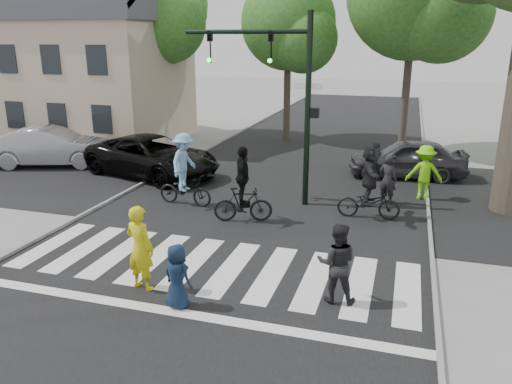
% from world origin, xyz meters
% --- Properties ---
extents(ground, '(120.00, 120.00, 0.00)m').
position_xyz_m(ground, '(0.00, 0.00, 0.00)').
color(ground, gray).
rests_on(ground, ground).
extents(road_stem, '(10.00, 70.00, 0.01)m').
position_xyz_m(road_stem, '(0.00, 5.00, 0.01)').
color(road_stem, black).
rests_on(road_stem, ground).
extents(road_cross, '(70.00, 10.00, 0.01)m').
position_xyz_m(road_cross, '(0.00, 8.00, 0.01)').
color(road_cross, black).
rests_on(road_cross, ground).
extents(curb_left, '(0.10, 70.00, 0.10)m').
position_xyz_m(curb_left, '(-5.05, 5.00, 0.05)').
color(curb_left, gray).
rests_on(curb_left, ground).
extents(curb_right, '(0.10, 70.00, 0.10)m').
position_xyz_m(curb_right, '(5.05, 5.00, 0.05)').
color(curb_right, gray).
rests_on(curb_right, ground).
extents(crosswalk, '(10.00, 3.85, 0.01)m').
position_xyz_m(crosswalk, '(0.00, 0.66, 0.01)').
color(crosswalk, silver).
rests_on(crosswalk, ground).
extents(traffic_signal, '(4.45, 0.29, 6.00)m').
position_xyz_m(traffic_signal, '(0.35, 6.20, 3.90)').
color(traffic_signal, black).
rests_on(traffic_signal, ground).
extents(bg_tree_0, '(5.46, 5.20, 8.97)m').
position_xyz_m(bg_tree_0, '(-13.74, 16.00, 6.14)').
color(bg_tree_0, brown).
rests_on(bg_tree_0, ground).
extents(bg_tree_1, '(6.09, 5.80, 9.80)m').
position_xyz_m(bg_tree_1, '(-8.70, 15.48, 6.65)').
color(bg_tree_1, brown).
rests_on(bg_tree_1, ground).
extents(bg_tree_2, '(5.04, 4.80, 8.40)m').
position_xyz_m(bg_tree_2, '(-1.76, 16.62, 5.78)').
color(bg_tree_2, brown).
rests_on(bg_tree_2, ground).
extents(house, '(8.40, 8.10, 8.82)m').
position_xyz_m(house, '(-11.49, 13.98, 3.80)').
color(house, '#C6AD93').
rests_on(house, ground).
extents(pedestrian_woman, '(0.78, 0.60, 1.89)m').
position_xyz_m(pedestrian_woman, '(-1.00, -0.49, 0.95)').
color(pedestrian_woman, '#D4C912').
rests_on(pedestrian_woman, ground).
extents(pedestrian_child, '(0.75, 0.61, 1.34)m').
position_xyz_m(pedestrian_child, '(0.07, -0.96, 0.67)').
color(pedestrian_child, '#102138').
rests_on(pedestrian_child, ground).
extents(pedestrian_adult, '(0.89, 0.73, 1.70)m').
position_xyz_m(pedestrian_adult, '(3.07, 0.19, 0.85)').
color(pedestrian_adult, black).
rests_on(pedestrian_adult, ground).
extents(cyclist_left, '(1.91, 1.26, 2.36)m').
position_xyz_m(cyclist_left, '(-2.53, 5.05, 1.02)').
color(cyclist_left, black).
rests_on(cyclist_left, ground).
extents(cyclist_mid, '(1.80, 1.13, 2.26)m').
position_xyz_m(cyclist_mid, '(-0.25, 4.12, 0.93)').
color(cyclist_mid, black).
rests_on(cyclist_mid, ground).
extents(cyclist_right, '(1.88, 1.75, 2.34)m').
position_xyz_m(cyclist_right, '(3.28, 5.47, 1.04)').
color(cyclist_right, black).
rests_on(cyclist_right, ground).
extents(car_suv, '(6.17, 4.15, 1.57)m').
position_xyz_m(car_suv, '(-5.28, 7.99, 0.78)').
color(car_suv, black).
rests_on(car_suv, ground).
extents(car_silver, '(5.29, 3.30, 1.65)m').
position_xyz_m(car_silver, '(-10.17, 8.21, 0.82)').
color(car_silver, '#9E9EA3').
rests_on(car_silver, ground).
extents(car_grey, '(4.61, 2.31, 1.51)m').
position_xyz_m(car_grey, '(4.30, 10.70, 0.75)').
color(car_grey, '#37363B').
rests_on(car_grey, ground).
extents(bystander_hivis, '(1.24, 0.78, 1.84)m').
position_xyz_m(bystander_hivis, '(4.87, 7.94, 0.92)').
color(bystander_hivis, '#77E90F').
rests_on(bystander_hivis, ground).
extents(bystander_dark, '(0.69, 0.57, 1.64)m').
position_xyz_m(bystander_dark, '(3.73, 7.07, 0.82)').
color(bystander_dark, black).
rests_on(bystander_dark, ground).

